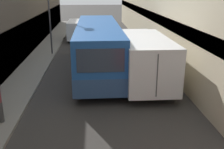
% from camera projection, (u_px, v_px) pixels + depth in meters
% --- Properties ---
extents(ground_plane, '(150.00, 150.00, 0.00)m').
position_uv_depth(ground_plane, '(104.00, 92.00, 13.68)').
color(ground_plane, '#33302D').
extents(sidewalk_left, '(2.00, 60.00, 0.14)m').
position_uv_depth(sidewalk_left, '(14.00, 93.00, 13.35)').
color(sidewalk_left, gray).
rests_on(sidewalk_left, ground_plane).
extents(bus, '(2.58, 10.93, 3.05)m').
position_uv_depth(bus, '(98.00, 47.00, 16.61)').
color(bus, '#1E519E').
rests_on(bus, ground_plane).
extents(box_truck, '(2.43, 8.10, 2.70)m').
position_uv_depth(box_truck, '(141.00, 55.00, 15.03)').
color(box_truck, silver).
rests_on(box_truck, ground_plane).
extents(panel_van, '(1.99, 4.34, 1.96)m').
position_uv_depth(panel_van, '(78.00, 29.00, 27.15)').
color(panel_van, silver).
rests_on(panel_van, ground_plane).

